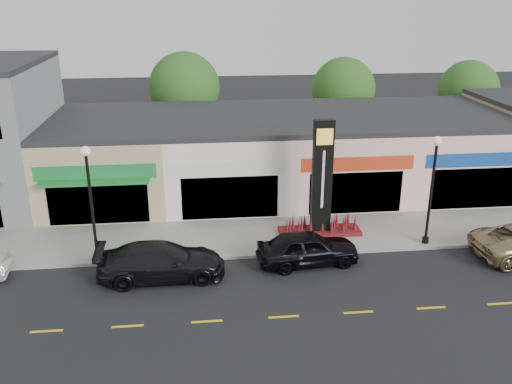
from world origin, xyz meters
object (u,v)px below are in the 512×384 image
at_px(lamp_west_near, 90,192).
at_px(car_black_sedan, 308,248).
at_px(pylon_sign, 321,195).
at_px(lamp_east_near, 433,180).
at_px(car_dark_sedan, 161,261).

relative_size(lamp_west_near, car_black_sedan, 1.16).
xyz_separation_m(pylon_sign, car_black_sedan, (-1.23, -2.97, -1.47)).
distance_m(pylon_sign, car_black_sedan, 3.53).
relative_size(pylon_sign, car_black_sedan, 1.28).
height_order(lamp_east_near, car_black_sedan, lamp_east_near).
bearing_deg(pylon_sign, car_black_sedan, -112.50).
bearing_deg(car_dark_sedan, car_black_sedan, -86.51).
height_order(pylon_sign, car_black_sedan, pylon_sign).
distance_m(lamp_west_near, car_black_sedan, 10.21).
xyz_separation_m(lamp_east_near, car_dark_sedan, (-12.90, -1.88, -2.67)).
bearing_deg(pylon_sign, lamp_west_near, -171.23).
xyz_separation_m(lamp_west_near, car_black_sedan, (9.77, -1.27, -2.68)).
bearing_deg(lamp_west_near, pylon_sign, 8.77).
bearing_deg(car_black_sedan, lamp_west_near, 76.57).
relative_size(pylon_sign, car_dark_sedan, 1.08).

